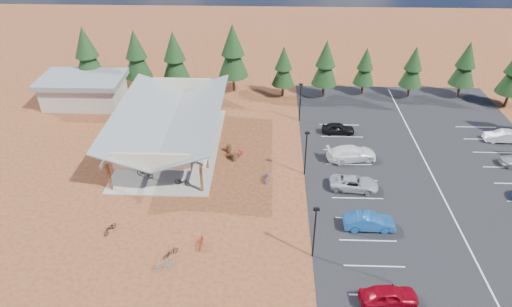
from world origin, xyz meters
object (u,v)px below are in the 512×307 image
bike_0 (145,173)px  bike_1 (139,161)px  bike_13 (164,264)px  bike_15 (237,153)px  bike_6 (184,141)px  bike_16 (233,154)px  car_3 (352,153)px  trash_bin_0 (234,157)px  car_0 (389,296)px  bike_4 (182,182)px  lamp_post_2 (300,100)px  bike_5 (193,145)px  car_2 (354,183)px  lamp_post_0 (315,229)px  car_9 (502,136)px  bike_11 (201,242)px  car_4 (338,128)px  car_1 (369,222)px  bike_2 (166,139)px  lamp_post_1 (306,150)px  bike_8 (110,228)px  bike_7 (196,124)px  outbuilding (84,90)px  bike_3 (157,119)px  bike_pavilion (169,118)px  bike_14 (266,177)px  trash_bin_1 (229,148)px

bike_0 → bike_1: bike_1 is taller
bike_13 → bike_15: 17.66m
bike_6 → bike_16: bike_6 is taller
car_3 → bike_6: bearing=72.4°
trash_bin_0 → car_0: car_0 is taller
bike_15 → bike_0: bearing=84.3°
car_3 → bike_4: bearing=96.9°
lamp_post_2 → bike_0: size_ratio=2.72×
bike_5 → car_3: 17.91m
car_2 → car_3: car_3 is taller
lamp_post_0 → car_9: size_ratio=1.25×
bike_11 → lamp_post_0: bearing=-1.2°
bike_16 → car_4: 13.72m
car_3 → car_4: size_ratio=1.41×
bike_1 → bike_5: 6.33m
bike_5 → car_1: size_ratio=0.41×
bike_5 → bike_6: 1.59m
car_2 → bike_16: bearing=71.9°
bike_2 → bike_5: size_ratio=0.90×
car_9 → lamp_post_1: bearing=-69.2°
lamp_post_0 → bike_16: 17.14m
bike_5 → bike_13: size_ratio=1.05×
bike_8 → bike_13: bike_13 is taller
bike_1 → bike_7: 9.84m
trash_bin_0 → car_0: (12.93, -19.05, 0.33)m
lamp_post_2 → car_1: lamp_post_2 is taller
bike_7 → bike_0: bearing=148.7°
outbuilding → bike_3: outbuilding is taller
bike_pavilion → bike_4: bike_pavilion is taller
bike_pavilion → bike_6: 3.56m
bike_pavilion → lamp_post_2: lamp_post_2 is taller
car_4 → car_9: size_ratio=0.94×
bike_16 → car_9: size_ratio=0.38×
bike_0 → car_1: (21.99, -7.20, 0.19)m
trash_bin_0 → bike_6: bearing=153.5°
lamp_post_2 → bike_7: size_ratio=2.82×
outbuilding → car_3: outbuilding is taller
lamp_post_0 → car_4: (4.55, 20.88, -2.27)m
lamp_post_1 → bike_0: 16.91m
lamp_post_2 → bike_14: size_ratio=2.96×
car_9 → bike_5: bearing=-81.9°
outbuilding → bike_14: outbuilding is taller
lamp_post_1 → bike_4: size_ratio=2.96×
bike_6 → bike_15: 6.68m
bike_8 → outbuilding: bearing=135.0°
bike_3 → bike_5: 8.47m
bike_1 → bike_16: bike_1 is taller
trash_bin_1 → bike_7: bike_7 is taller
lamp_post_1 → bike_1: size_ratio=3.02×
bike_7 → car_3: (18.27, -6.48, 0.19)m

